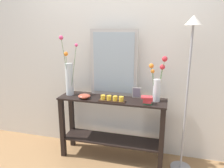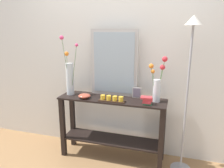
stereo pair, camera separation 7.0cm
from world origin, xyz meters
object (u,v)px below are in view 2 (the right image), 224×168
object	(u,v)px
candle_tray	(112,99)
floor_lamp	(189,71)
book_stack	(147,100)
tall_vase_left	(70,76)
vase_right	(157,84)
decorative_bowl	(84,96)
picture_frame_small	(137,93)
console_table	(112,122)
mirror_leaning	(114,63)

from	to	relation	value
candle_tray	floor_lamp	size ratio (longest dim) A/B	0.18
book_stack	tall_vase_left	bearing A→B (deg)	174.43
vase_right	book_stack	world-z (taller)	vase_right
decorative_bowl	vase_right	bearing A→B (deg)	9.27
vase_right	picture_frame_small	distance (m)	0.29
candle_tray	picture_frame_small	distance (m)	0.33
decorative_bowl	console_table	bearing A→B (deg)	15.35
candle_tray	book_stack	xyz separation A→B (m)	(0.41, 0.01, 0.02)
mirror_leaning	floor_lamp	distance (m)	0.90
console_table	book_stack	bearing A→B (deg)	-11.85
console_table	mirror_leaning	size ratio (longest dim) A/B	1.60
picture_frame_small	mirror_leaning	bearing A→B (deg)	172.76
vase_right	book_stack	bearing A→B (deg)	-122.77
console_table	decorative_bowl	size ratio (longest dim) A/B	8.73
mirror_leaning	vase_right	world-z (taller)	mirror_leaning
candle_tray	decorative_bowl	world-z (taller)	candle_tray
vase_right	candle_tray	xyz separation A→B (m)	(-0.50, -0.15, -0.18)
mirror_leaning	book_stack	size ratio (longest dim) A/B	5.91
decorative_bowl	picture_frame_small	bearing A→B (deg)	17.91
candle_tray	picture_frame_small	size ratio (longest dim) A/B	2.38
tall_vase_left	vase_right	size ratio (longest dim) A/B	1.42
tall_vase_left	decorative_bowl	size ratio (longest dim) A/B	4.96
book_stack	mirror_leaning	bearing A→B (deg)	152.53
console_table	mirror_leaning	world-z (taller)	mirror_leaning
book_stack	floor_lamp	distance (m)	0.55
mirror_leaning	decorative_bowl	bearing A→B (deg)	-142.54
book_stack	picture_frame_small	bearing A→B (deg)	127.95
candle_tray	book_stack	size ratio (longest dim) A/B	2.27
candle_tray	mirror_leaning	bearing A→B (deg)	100.71
console_table	tall_vase_left	distance (m)	0.79
console_table	tall_vase_left	size ratio (longest dim) A/B	1.76
picture_frame_small	decorative_bowl	bearing A→B (deg)	-162.09
vase_right	picture_frame_small	size ratio (longest dim) A/B	3.96
candle_tray	floor_lamp	xyz separation A→B (m)	(0.84, 0.09, 0.36)
console_table	candle_tray	bearing A→B (deg)	-74.51
tall_vase_left	vase_right	xyz separation A→B (m)	(1.10, 0.05, -0.03)
picture_frame_small	decorative_bowl	distance (m)	0.64
tall_vase_left	floor_lamp	size ratio (longest dim) A/B	0.42
console_table	tall_vase_left	world-z (taller)	tall_vase_left
tall_vase_left	picture_frame_small	world-z (taller)	tall_vase_left
candle_tray	vase_right	bearing A→B (deg)	17.05
tall_vase_left	picture_frame_small	xyz separation A→B (m)	(0.85, 0.10, -0.17)
vase_right	book_stack	distance (m)	0.24
vase_right	picture_frame_small	xyz separation A→B (m)	(-0.25, 0.06, -0.14)
console_table	floor_lamp	world-z (taller)	floor_lamp
mirror_leaning	vase_right	xyz separation A→B (m)	(0.55, -0.10, -0.20)
vase_right	mirror_leaning	bearing A→B (deg)	170.16
mirror_leaning	candle_tray	xyz separation A→B (m)	(0.05, -0.25, -0.39)
tall_vase_left	book_stack	world-z (taller)	tall_vase_left
picture_frame_small	console_table	bearing A→B (deg)	-159.25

